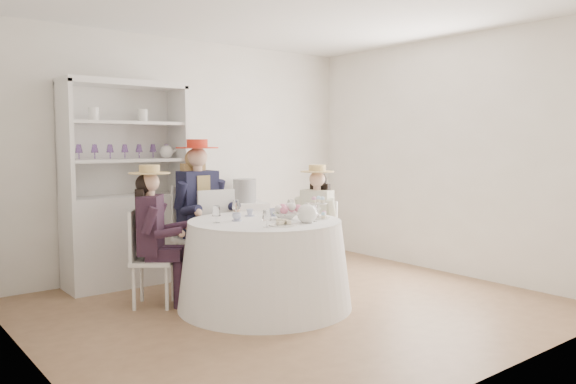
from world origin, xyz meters
TOP-DOWN VIEW (x-y plane):
  - ground at (0.00, 0.00)m, footprint 4.50×4.50m
  - ceiling at (0.00, 0.00)m, footprint 4.50×4.50m
  - wall_back at (0.00, 2.00)m, footprint 4.50×0.00m
  - wall_front at (0.00, -2.00)m, footprint 4.50×0.00m
  - wall_left at (-2.25, 0.00)m, footprint 0.00×4.50m
  - wall_right at (2.25, 0.00)m, footprint 0.00×4.50m
  - tea_table at (-0.22, 0.17)m, footprint 1.59×1.59m
  - hutch at (-0.88, 1.76)m, footprint 1.36×0.72m
  - side_table at (0.63, 1.75)m, footprint 0.63×0.63m
  - hatbox at (0.63, 1.75)m, footprint 0.37×0.37m
  - guest_left at (-1.01, 0.82)m, footprint 0.56×0.53m
  - guest_mid at (-0.32, 1.19)m, footprint 0.56×0.58m
  - guest_right at (0.74, 0.54)m, footprint 0.53×0.48m
  - spare_chair at (-0.22, 1.09)m, footprint 0.48×0.48m
  - teacup_a at (-0.45, 0.28)m, footprint 0.08×0.08m
  - teacup_b at (-0.17, 0.47)m, footprint 0.08×0.08m
  - teacup_c at (0.01, 0.34)m, footprint 0.11×0.11m
  - flower_bowl at (-0.04, 0.09)m, footprint 0.29×0.29m
  - flower_arrangement at (-0.00, 0.10)m, footprint 0.19×0.19m
  - table_teapot at (-0.02, -0.20)m, footprint 0.25×0.18m
  - sandwich_plate at (-0.29, -0.20)m, footprint 0.25×0.25m
  - cupcake_stand at (0.23, -0.06)m, footprint 0.21×0.21m
  - stemware_set at (-0.22, 0.17)m, footprint 0.94×0.91m

SIDE VIEW (x-z plane):
  - ground at x=0.00m, z-range 0.00..0.00m
  - side_table at x=0.63m, z-range 0.00..0.78m
  - tea_table at x=-0.22m, z-range 0.00..0.80m
  - spare_chair at x=-0.22m, z-range 0.04..1.06m
  - guest_right at x=0.74m, z-range 0.08..1.35m
  - guest_left at x=-1.01m, z-range 0.08..1.38m
  - hutch at x=-0.88m, z-range -0.31..1.83m
  - sandwich_plate at x=-0.29m, z-range 0.79..0.84m
  - flower_bowl at x=-0.04m, z-range 0.80..0.86m
  - teacup_b at x=-0.17m, z-range 0.80..0.86m
  - teacup_a at x=-0.45m, z-range 0.80..0.86m
  - teacup_c at x=0.01m, z-range 0.80..0.87m
  - guest_mid at x=-0.32m, z-range 0.10..1.64m
  - cupcake_stand at x=0.23m, z-range 0.77..0.97m
  - stemware_set at x=-0.22m, z-range 0.80..0.95m
  - table_teapot at x=-0.02m, z-range 0.79..0.97m
  - flower_arrangement at x=0.00m, z-range 0.86..0.93m
  - hatbox at x=0.63m, z-range 0.78..1.06m
  - wall_back at x=0.00m, z-range -0.90..3.60m
  - wall_front at x=0.00m, z-range -0.90..3.60m
  - wall_left at x=-2.25m, z-range -0.90..3.60m
  - wall_right at x=2.25m, z-range -0.90..3.60m
  - ceiling at x=0.00m, z-range 2.70..2.70m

